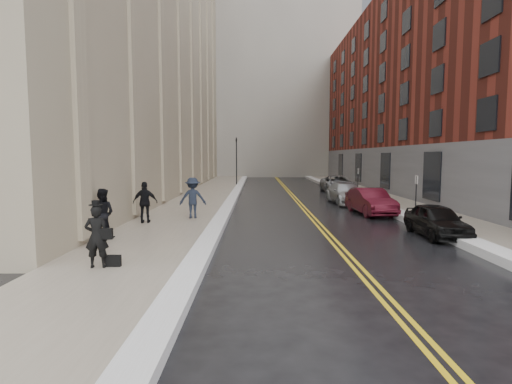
{
  "coord_description": "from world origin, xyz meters",
  "views": [
    {
      "loc": [
        -0.43,
        -12.75,
        3.23
      ],
      "look_at": [
        -0.46,
        5.33,
        1.6
      ],
      "focal_mm": 28.0,
      "sensor_mm": 36.0,
      "label": 1
    }
  ],
  "objects_px": {
    "car_maroon": "(370,201)",
    "car_silver_far": "(338,184)",
    "car_black": "(437,220)",
    "car_silver_near": "(346,193)",
    "pedestrian_a": "(102,214)",
    "pedestrian_c": "(145,202)",
    "pedestrian_main": "(97,236)",
    "pedestrian_b": "(193,198)"
  },
  "relations": [
    {
      "from": "pedestrian_main",
      "to": "car_silver_near",
      "type": "bearing_deg",
      "value": -130.62
    },
    {
      "from": "car_black",
      "to": "car_silver_near",
      "type": "height_order",
      "value": "car_silver_near"
    },
    {
      "from": "car_maroon",
      "to": "pedestrian_main",
      "type": "height_order",
      "value": "pedestrian_main"
    },
    {
      "from": "car_silver_near",
      "to": "pedestrian_b",
      "type": "xyz_separation_m",
      "value": [
        -9.26,
        -7.31,
        0.46
      ]
    },
    {
      "from": "car_silver_far",
      "to": "pedestrian_a",
      "type": "height_order",
      "value": "pedestrian_a"
    },
    {
      "from": "car_silver_far",
      "to": "pedestrian_a",
      "type": "xyz_separation_m",
      "value": [
        -13.0,
        -20.73,
        0.34
      ]
    },
    {
      "from": "car_black",
      "to": "car_maroon",
      "type": "distance_m",
      "value": 6.22
    },
    {
      "from": "car_black",
      "to": "pedestrian_b",
      "type": "xyz_separation_m",
      "value": [
        -10.41,
        3.86,
        0.5
      ]
    },
    {
      "from": "car_maroon",
      "to": "car_silver_far",
      "type": "height_order",
      "value": "car_silver_far"
    },
    {
      "from": "car_maroon",
      "to": "pedestrian_b",
      "type": "xyz_separation_m",
      "value": [
        -9.5,
        -2.3,
        0.44
      ]
    },
    {
      "from": "pedestrian_a",
      "to": "pedestrian_c",
      "type": "distance_m",
      "value": 3.61
    },
    {
      "from": "pedestrian_a",
      "to": "car_silver_near",
      "type": "bearing_deg",
      "value": -130.85
    },
    {
      "from": "pedestrian_a",
      "to": "pedestrian_b",
      "type": "height_order",
      "value": "pedestrian_b"
    },
    {
      "from": "pedestrian_c",
      "to": "car_silver_far",
      "type": "bearing_deg",
      "value": -131.38
    },
    {
      "from": "car_black",
      "to": "car_silver_far",
      "type": "xyz_separation_m",
      "value": [
        0.0,
        19.6,
        0.1
      ]
    },
    {
      "from": "car_maroon",
      "to": "car_silver_far",
      "type": "relative_size",
      "value": 0.81
    },
    {
      "from": "car_silver_far",
      "to": "pedestrian_a",
      "type": "bearing_deg",
      "value": -122.39
    },
    {
      "from": "car_silver_far",
      "to": "pedestrian_c",
      "type": "xyz_separation_m",
      "value": [
        -12.38,
        -17.17,
        0.35
      ]
    },
    {
      "from": "car_silver_near",
      "to": "pedestrian_a",
      "type": "bearing_deg",
      "value": -137.98
    },
    {
      "from": "pedestrian_c",
      "to": "car_maroon",
      "type": "bearing_deg",
      "value": -167.6
    },
    {
      "from": "car_silver_far",
      "to": "car_maroon",
      "type": "bearing_deg",
      "value": -94.19
    },
    {
      "from": "car_maroon",
      "to": "pedestrian_main",
      "type": "bearing_deg",
      "value": -139.29
    },
    {
      "from": "pedestrian_c",
      "to": "car_black",
      "type": "bearing_deg",
      "value": 163.32
    },
    {
      "from": "car_maroon",
      "to": "car_silver_far",
      "type": "distance_m",
      "value": 13.48
    },
    {
      "from": "car_black",
      "to": "car_silver_far",
      "type": "height_order",
      "value": "car_silver_far"
    },
    {
      "from": "car_maroon",
      "to": "pedestrian_c",
      "type": "height_order",
      "value": "pedestrian_c"
    },
    {
      "from": "pedestrian_c",
      "to": "pedestrian_a",
      "type": "bearing_deg",
      "value": 74.61
    },
    {
      "from": "car_maroon",
      "to": "car_black",
      "type": "bearing_deg",
      "value": -87.0
    },
    {
      "from": "car_black",
      "to": "pedestrian_c",
      "type": "bearing_deg",
      "value": 169.59
    },
    {
      "from": "car_silver_near",
      "to": "pedestrian_b",
      "type": "distance_m",
      "value": 11.81
    },
    {
      "from": "car_silver_near",
      "to": "pedestrian_main",
      "type": "height_order",
      "value": "pedestrian_main"
    },
    {
      "from": "car_black",
      "to": "car_silver_far",
      "type": "distance_m",
      "value": 19.6
    },
    {
      "from": "car_silver_near",
      "to": "pedestrian_main",
      "type": "bearing_deg",
      "value": -126.98
    },
    {
      "from": "pedestrian_main",
      "to": "pedestrian_b",
      "type": "xyz_separation_m",
      "value": [
        1.23,
        8.88,
        0.14
      ]
    },
    {
      "from": "car_silver_near",
      "to": "car_silver_far",
      "type": "distance_m",
      "value": 8.51
    },
    {
      "from": "car_maroon",
      "to": "car_silver_near",
      "type": "distance_m",
      "value": 5.02
    },
    {
      "from": "car_black",
      "to": "pedestrian_main",
      "type": "xyz_separation_m",
      "value": [
        -11.64,
        -5.03,
        0.36
      ]
    },
    {
      "from": "car_maroon",
      "to": "pedestrian_a",
      "type": "height_order",
      "value": "pedestrian_a"
    },
    {
      "from": "pedestrian_b",
      "to": "car_silver_far",
      "type": "bearing_deg",
      "value": -129.88
    },
    {
      "from": "pedestrian_main",
      "to": "pedestrian_c",
      "type": "xyz_separation_m",
      "value": [
        -0.74,
        7.46,
        0.08
      ]
    },
    {
      "from": "car_silver_far",
      "to": "pedestrian_main",
      "type": "bearing_deg",
      "value": -115.6
    },
    {
      "from": "car_black",
      "to": "car_silver_near",
      "type": "bearing_deg",
      "value": 96.6
    }
  ]
}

